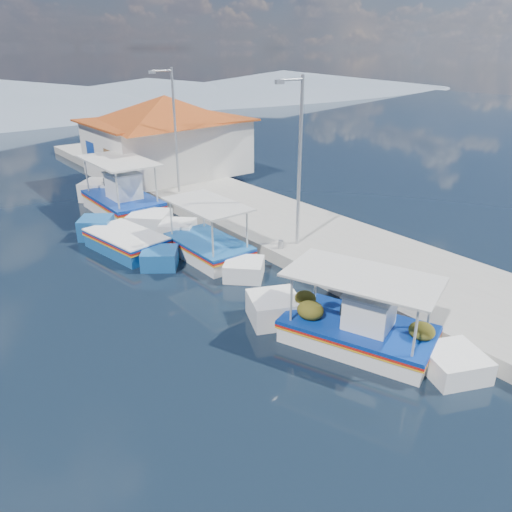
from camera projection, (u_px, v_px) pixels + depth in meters
ground at (227, 313)px, 14.55m from camera, size 160.00×160.00×0.00m
quay at (259, 216)px, 22.13m from camera, size 5.00×44.00×0.50m
bollards at (230, 221)px, 20.25m from camera, size 0.20×17.20×0.30m
main_caique at (356, 329)px, 12.88m from camera, size 3.61×6.40×2.26m
caique_green_canopy at (208, 248)px, 18.32m from camera, size 1.96×6.34×2.37m
caique_blue_hull at (126, 243)px, 18.94m from camera, size 2.44×6.05×1.09m
caique_far at (122, 202)px, 23.24m from camera, size 2.42×8.11×2.84m
harbor_building at (167, 134)px, 27.86m from camera, size 10.49×10.49×4.40m
lamp_post_near at (298, 155)px, 17.02m from camera, size 1.21×0.14×6.00m
lamp_post_far at (173, 125)px, 23.57m from camera, size 1.21×0.14×6.00m
mountain_ridge at (7, 96)px, 58.20m from camera, size 171.40×96.00×5.50m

